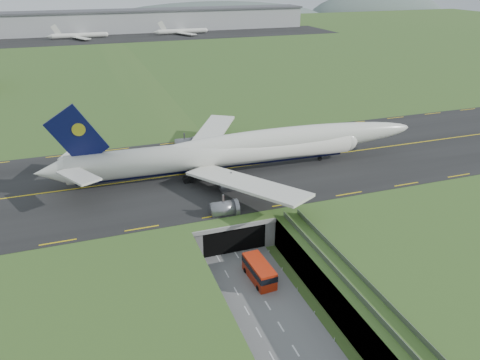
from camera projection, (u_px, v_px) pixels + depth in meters
name	position (u px, v px, depth m)	size (l,w,h in m)	color
ground	(250.00, 277.00, 79.70)	(900.00, 900.00, 0.00)	#315823
airfield_deck	(250.00, 263.00, 78.46)	(800.00, 800.00, 6.00)	gray
trench_road	(267.00, 304.00, 73.21)	(12.00, 75.00, 0.20)	slate
taxiway	(199.00, 172.00, 105.57)	(800.00, 44.00, 0.18)	black
tunnel_portal	(221.00, 216.00, 92.70)	(17.00, 22.30, 6.00)	gray
guideway	(373.00, 308.00, 64.39)	(3.00, 53.00, 7.05)	#A8A8A3
jumbo_jet	(243.00, 150.00, 104.59)	(87.04, 57.28, 18.96)	white
shuttle_tram	(259.00, 271.00, 78.33)	(3.45, 8.19, 3.27)	red
cargo_terminal	(103.00, 22.00, 331.36)	(320.00, 67.00, 15.60)	#B2B2B2
distant_hills	(161.00, 26.00, 470.51)	(700.00, 91.00, 60.00)	#53645E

